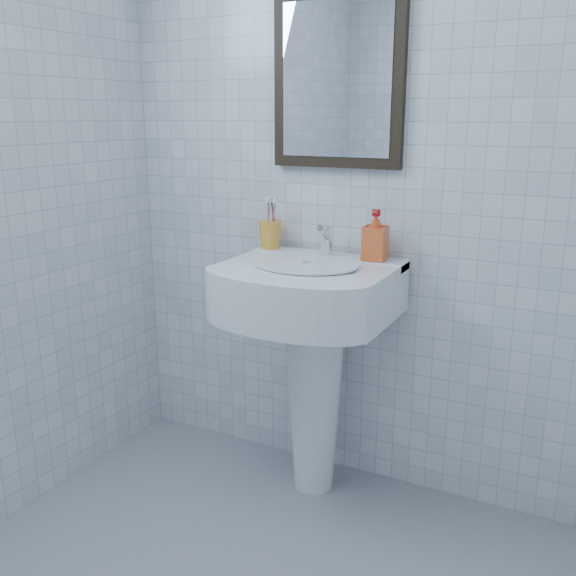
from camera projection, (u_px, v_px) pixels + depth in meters
The scene contains 6 objects.
wall_back at pixel (387, 166), 2.31m from camera, with size 2.20×0.02×2.50m, color silver.
washbasin at pixel (312, 340), 2.38m from camera, with size 0.60×0.44×0.93m.
faucet at pixel (326, 243), 2.38m from camera, with size 0.05×0.11×0.12m.
toothbrush_cup at pixel (270, 235), 2.51m from camera, with size 0.09×0.09×0.11m, color orange, non-canonical shape.
soap_dispenser at pixel (375, 235), 2.30m from camera, with size 0.08×0.08×0.18m, color #C44D13.
wall_mirror at pixel (338, 80), 2.30m from camera, with size 0.50×0.04×0.62m.
Camera 1 is at (0.76, -1.05, 1.43)m, focal length 40.00 mm.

